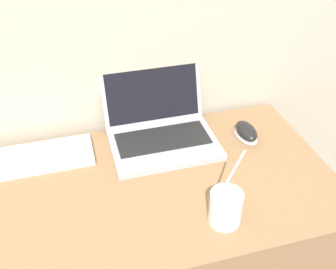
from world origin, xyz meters
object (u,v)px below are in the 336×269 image
Objects in this scene: laptop at (160,125)px; external_keyboard at (22,160)px; drink_cup at (226,207)px; computer_mouse at (246,131)px.

external_keyboard is at bearing -178.50° from laptop.
drink_cup is at bearing -37.06° from external_keyboard.
computer_mouse is at bearing -4.54° from external_keyboard.
drink_cup is at bearing -80.28° from laptop.
laptop is 1.57× the size of drink_cup.
drink_cup is 1.87× the size of computer_mouse.
external_keyboard is (-0.50, 0.38, -0.04)m from drink_cup.
external_keyboard is at bearing 175.46° from computer_mouse.
laptop is at bearing 1.50° from external_keyboard.
drink_cup reaches higher than computer_mouse.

